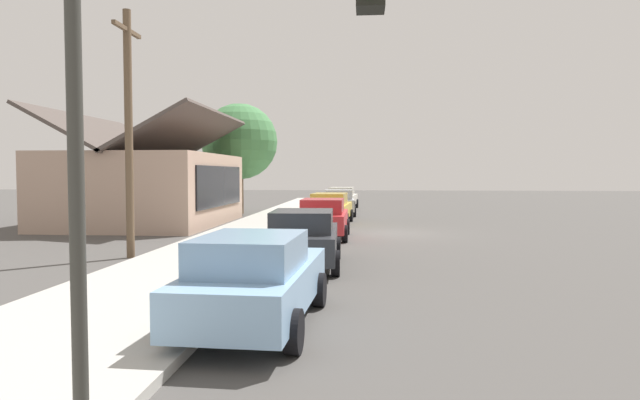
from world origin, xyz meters
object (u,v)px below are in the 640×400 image
Objects in this scene: car_silver at (339,202)px; shade_tree at (240,142)px; car_mustard at (330,208)px; car_charcoal at (303,238)px; car_ivory at (342,198)px; fire_hydrant_red at (316,206)px; utility_pole_wooden at (129,129)px; car_cherry at (323,218)px; traffic_light_main at (191,69)px; car_skyblue at (256,279)px.

shade_tree is (0.86, 6.37, 3.79)m from car_silver.
car_mustard is 9.89m from shade_tree.
car_charcoal and car_silver have the same top height.
car_ivory is (5.98, 0.02, 0.00)m from car_silver.
car_charcoal is 20.13m from fire_hydrant_red.
utility_pole_wooden is 19.59m from fire_hydrant_red.
car_cherry is 8.38m from utility_pole_wooden.
car_ivory is at bearing -51.07° from shade_tree.
utility_pole_wooden reaches higher than shade_tree.
utility_pole_wooden reaches higher than car_silver.
car_cherry is at bearing 176.90° from car_silver.
traffic_light_main is 30.48m from fire_hydrant_red.
utility_pole_wooden reaches higher than traffic_light_main.
car_charcoal is 0.96× the size of car_mustard.
traffic_light_main is (-16.93, -0.16, 2.68)m from car_cherry.
shade_tree is (12.82, 6.36, 3.79)m from car_cherry.
fire_hydrant_red is (25.97, 1.33, -0.32)m from car_skyblue.
traffic_light_main is (-29.75, -6.52, -1.11)m from shade_tree.
car_silver is 6.25× the size of fire_hydrant_red.
car_silver is at bearing -0.26° from car_cherry.
car_ivory is at bearing -13.16° from utility_pole_wooden.
car_cherry is 17.95m from car_ivory.
car_skyblue is at bearing -166.31° from shade_tree.
utility_pole_wooden is (11.42, 5.66, 0.44)m from traffic_light_main.
car_cherry is 0.62× the size of shade_tree.
utility_pole_wooden is (-23.46, 5.49, 3.11)m from car_ivory.
car_mustard is at bearing 2.47° from car_skyblue.
car_mustard is 1.00× the size of car_ivory.
car_skyblue is 12.61m from car_cherry.
shade_tree is at bearing 2.69° from utility_pole_wooden.
car_charcoal is 6.41m from utility_pole_wooden.
fire_hydrant_red is (30.29, 1.66, -2.99)m from traffic_light_main.
car_charcoal is 24.67m from car_ivory.
car_charcoal is 0.96× the size of car_ivory.
car_silver is at bearing -17.50° from utility_pole_wooden.
car_charcoal and car_cherry have the same top height.
car_skyblue is 1.01× the size of car_charcoal.
fire_hydrant_red is (18.87, -4.00, -3.43)m from utility_pole_wooden.
car_cherry is 0.84× the size of traffic_light_main.
traffic_light_main reaches higher than car_charcoal.
car_charcoal is 18.68m from car_silver.
car_skyblue is 0.97× the size of car_ivory.
car_mustard is 1.08× the size of car_silver.
car_skyblue is at bearing -143.08° from utility_pole_wooden.
car_skyblue is at bearing 179.06° from car_cherry.
car_skyblue is 6.52× the size of fire_hydrant_red.
car_cherry is at bearing 1.85° from car_skyblue.
car_cherry is at bearing -175.82° from car_mustard.
car_cherry is 6.15m from car_mustard.
utility_pole_wooden is at bearing -177.31° from shade_tree.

